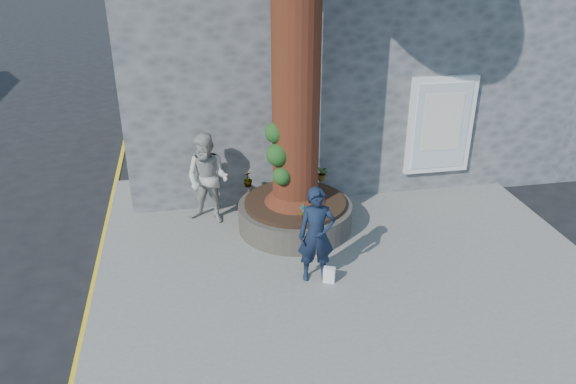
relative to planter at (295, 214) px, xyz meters
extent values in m
plane|color=black|center=(-0.80, -2.00, -0.41)|extent=(120.00, 120.00, 0.00)
cube|color=slate|center=(0.70, -1.00, -0.35)|extent=(9.00, 8.00, 0.12)
cube|color=yellow|center=(-3.85, -1.00, -0.41)|extent=(0.10, 30.00, 0.01)
cube|color=#4D4F52|center=(1.70, 5.20, 2.59)|extent=(10.00, 8.00, 6.00)
cube|color=white|center=(3.50, 1.14, 1.29)|extent=(1.50, 0.12, 2.20)
cube|color=silver|center=(3.50, 1.08, 1.29)|extent=(1.25, 0.04, 1.95)
cube|color=silver|center=(3.50, 1.06, 1.39)|extent=(0.90, 0.02, 1.30)
cylinder|color=black|center=(0.00, 0.00, -0.03)|extent=(2.30, 2.30, 0.52)
cylinder|color=black|center=(0.00, 0.00, 0.27)|extent=(2.04, 2.04, 0.08)
cylinder|color=#4D1813|center=(0.00, 0.00, 4.06)|extent=(0.90, 0.90, 7.50)
cone|color=#4D1813|center=(0.00, 0.00, 0.66)|extent=(1.24, 1.24, 0.70)
sphere|color=#164015|center=(-0.38, -0.20, 1.41)|extent=(0.44, 0.44, 0.44)
sphere|color=#164015|center=(-0.32, -0.30, 1.01)|extent=(0.36, 0.36, 0.36)
sphere|color=#164015|center=(-0.40, -0.08, 1.81)|extent=(0.40, 0.40, 0.40)
imported|color=black|center=(0.00, -1.86, 0.57)|extent=(0.67, 0.48, 1.73)
imported|color=#ADABA6|center=(-1.69, 0.60, 0.66)|extent=(1.15, 1.06, 1.90)
cube|color=white|center=(0.21, -2.02, -0.15)|extent=(0.23, 0.19, 0.28)
imported|color=gray|center=(0.00, -0.85, 0.47)|extent=(0.20, 0.16, 0.33)
imported|color=gray|center=(0.20, 0.37, 0.50)|extent=(0.27, 0.27, 0.38)
imported|color=gray|center=(-0.85, 0.85, 0.48)|extent=(0.25, 0.25, 0.34)
imported|color=gray|center=(0.76, 0.85, 0.48)|extent=(0.38, 0.40, 0.34)
camera|label=1|loc=(-1.97, -9.86, 5.36)|focal=35.00mm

